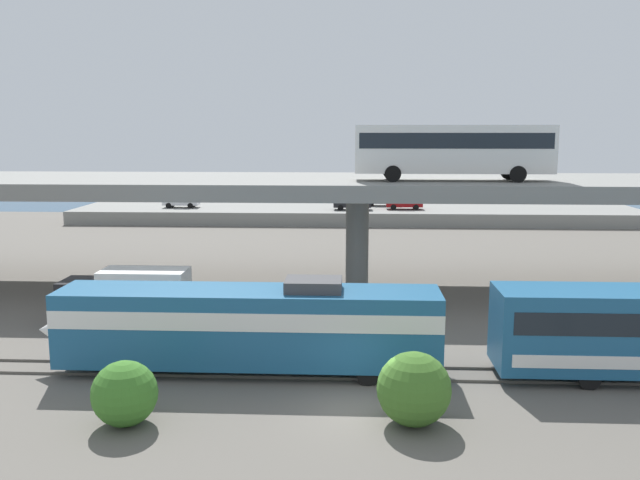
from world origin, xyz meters
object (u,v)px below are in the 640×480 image
(train_locomotive, at_px, (230,323))
(transit_bus_on_overpass, at_px, (453,147))
(service_truck_west, at_px, (129,295))
(parked_car_1, at_px, (181,201))
(parked_car_2, at_px, (404,202))
(parked_car_0, at_px, (382,199))
(parked_car_3, at_px, (353,203))

(train_locomotive, xyz_separation_m, transit_bus_on_overpass, (11.37, 14.08, 7.20))
(service_truck_west, relative_size, parked_car_1, 1.67)
(transit_bus_on_overpass, height_order, service_truck_west, transit_bus_on_overpass)
(train_locomotive, bearing_deg, parked_car_1, -73.29)
(transit_bus_on_overpass, xyz_separation_m, parked_car_2, (-0.41, 34.41, -7.12))
(train_locomotive, bearing_deg, parked_car_0, -99.39)
(parked_car_0, bearing_deg, parked_car_1, -172.48)
(transit_bus_on_overpass, relative_size, parked_car_2, 2.95)
(parked_car_0, xyz_separation_m, parked_car_2, (2.38, -3.42, -0.00))
(parked_car_0, distance_m, parked_car_2, 4.17)
(parked_car_1, distance_m, parked_car_3, 19.86)
(train_locomotive, xyz_separation_m, service_truck_west, (-6.80, 6.90, -0.55))
(parked_car_1, bearing_deg, parked_car_3, 176.69)
(parked_car_1, bearing_deg, service_truck_west, 100.62)
(parked_car_2, bearing_deg, parked_car_1, 179.21)
(train_locomotive, bearing_deg, transit_bus_on_overpass, -128.94)
(transit_bus_on_overpass, height_order, parked_car_3, transit_bus_on_overpass)
(parked_car_3, bearing_deg, parked_car_0, -129.07)
(parked_car_3, bearing_deg, service_truck_west, 73.66)
(train_locomotive, relative_size, parked_car_2, 4.31)
(train_locomotive, relative_size, parked_car_1, 4.30)
(service_truck_west, distance_m, parked_car_3, 42.51)
(service_truck_west, bearing_deg, transit_bus_on_overpass, -158.45)
(service_truck_west, bearing_deg, parked_car_0, -108.87)
(transit_bus_on_overpass, bearing_deg, service_truck_west, -158.45)
(train_locomotive, distance_m, parked_car_0, 52.61)
(service_truck_west, distance_m, parked_car_2, 45.22)
(service_truck_west, xyz_separation_m, parked_car_1, (-7.86, 41.94, 0.63))
(train_locomotive, bearing_deg, parked_car_3, -96.18)
(service_truck_west, height_order, parked_car_0, service_truck_west)
(transit_bus_on_overpass, relative_size, service_truck_west, 1.76)
(service_truck_west, height_order, parked_car_3, service_truck_west)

